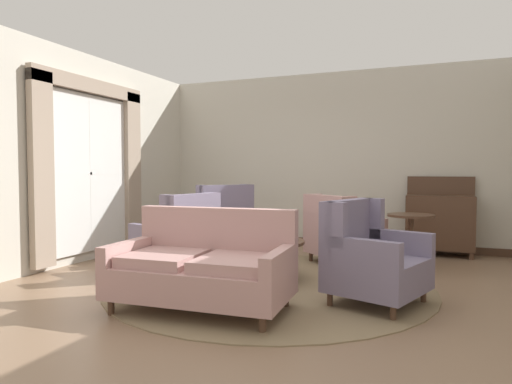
{
  "coord_description": "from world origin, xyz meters",
  "views": [
    {
      "loc": [
        1.74,
        -4.42,
        1.29
      ],
      "look_at": [
        -0.26,
        0.54,
        1.03
      ],
      "focal_mm": 31.78,
      "sensor_mm": 36.0,
      "label": 1
    }
  ],
  "objects_px": {
    "armchair_near_window": "(180,238)",
    "armchair_near_sideboard": "(371,259)",
    "coffee_table": "(264,247)",
    "settee": "(203,268)",
    "porcelain_vase": "(267,227)",
    "armchair_foreground_right": "(220,227)",
    "armchair_beside_settee": "(340,234)",
    "sideboard": "(440,221)",
    "side_table": "(411,236)"
  },
  "relations": [
    {
      "from": "armchair_near_window",
      "to": "armchair_near_sideboard",
      "type": "relative_size",
      "value": 0.99
    },
    {
      "from": "coffee_table",
      "to": "settee",
      "type": "height_order",
      "value": "settee"
    },
    {
      "from": "porcelain_vase",
      "to": "armchair_near_window",
      "type": "relative_size",
      "value": 0.34
    },
    {
      "from": "porcelain_vase",
      "to": "armchair_near_window",
      "type": "bearing_deg",
      "value": 175.08
    },
    {
      "from": "armchair_near_sideboard",
      "to": "armchair_foreground_right",
      "type": "distance_m",
      "value": 2.87
    },
    {
      "from": "porcelain_vase",
      "to": "armchair_beside_settee",
      "type": "distance_m",
      "value": 1.41
    },
    {
      "from": "porcelain_vase",
      "to": "sideboard",
      "type": "bearing_deg",
      "value": 52.26
    },
    {
      "from": "armchair_near_window",
      "to": "settee",
      "type": "bearing_deg",
      "value": 54.18
    },
    {
      "from": "coffee_table",
      "to": "settee",
      "type": "bearing_deg",
      "value": -95.84
    },
    {
      "from": "settee",
      "to": "armchair_beside_settee",
      "type": "height_order",
      "value": "armchair_beside_settee"
    },
    {
      "from": "armchair_foreground_right",
      "to": "sideboard",
      "type": "relative_size",
      "value": 0.95
    },
    {
      "from": "settee",
      "to": "armchair_near_window",
      "type": "distance_m",
      "value": 1.74
    },
    {
      "from": "armchair_near_window",
      "to": "armchair_foreground_right",
      "type": "xyz_separation_m",
      "value": [
        0.1,
        0.98,
        0.03
      ]
    },
    {
      "from": "porcelain_vase",
      "to": "armchair_near_sideboard",
      "type": "height_order",
      "value": "armchair_near_sideboard"
    },
    {
      "from": "porcelain_vase",
      "to": "armchair_near_window",
      "type": "height_order",
      "value": "armchair_near_window"
    },
    {
      "from": "coffee_table",
      "to": "armchair_beside_settee",
      "type": "distance_m",
      "value": 1.41
    },
    {
      "from": "settee",
      "to": "armchair_near_window",
      "type": "xyz_separation_m",
      "value": [
        -1.09,
        1.36,
        0.03
      ]
    },
    {
      "from": "sideboard",
      "to": "settee",
      "type": "bearing_deg",
      "value": -118.97
    },
    {
      "from": "settee",
      "to": "side_table",
      "type": "xyz_separation_m",
      "value": [
        1.68,
        2.46,
        0.05
      ]
    },
    {
      "from": "armchair_near_sideboard",
      "to": "side_table",
      "type": "xyz_separation_m",
      "value": [
        0.27,
        1.69,
        0.01
      ]
    },
    {
      "from": "coffee_table",
      "to": "armchair_near_window",
      "type": "bearing_deg",
      "value": 174.67
    },
    {
      "from": "armchair_beside_settee",
      "to": "armchair_foreground_right",
      "type": "xyz_separation_m",
      "value": [
        -1.76,
        -0.17,
        0.04
      ]
    },
    {
      "from": "settee",
      "to": "armchair_near_sideboard",
      "type": "distance_m",
      "value": 1.61
    },
    {
      "from": "armchair_near_sideboard",
      "to": "armchair_foreground_right",
      "type": "xyz_separation_m",
      "value": [
        -2.4,
        1.57,
        0.02
      ]
    },
    {
      "from": "coffee_table",
      "to": "armchair_near_sideboard",
      "type": "distance_m",
      "value": 1.37
    },
    {
      "from": "coffee_table",
      "to": "side_table",
      "type": "distance_m",
      "value": 1.98
    },
    {
      "from": "armchair_foreground_right",
      "to": "sideboard",
      "type": "bearing_deg",
      "value": 150.26
    },
    {
      "from": "armchair_foreground_right",
      "to": "sideboard",
      "type": "height_order",
      "value": "sideboard"
    },
    {
      "from": "porcelain_vase",
      "to": "armchair_near_window",
      "type": "xyz_separation_m",
      "value": [
        -1.24,
        0.11,
        -0.21
      ]
    },
    {
      "from": "porcelain_vase",
      "to": "armchair_near_sideboard",
      "type": "relative_size",
      "value": 0.34
    },
    {
      "from": "armchair_beside_settee",
      "to": "armchair_foreground_right",
      "type": "relative_size",
      "value": 1.01
    },
    {
      "from": "porcelain_vase",
      "to": "side_table",
      "type": "relative_size",
      "value": 0.5
    },
    {
      "from": "armchair_foreground_right",
      "to": "side_table",
      "type": "bearing_deg",
      "value": 129.03
    },
    {
      "from": "coffee_table",
      "to": "armchair_near_window",
      "type": "xyz_separation_m",
      "value": [
        -1.21,
        0.11,
        0.02
      ]
    },
    {
      "from": "settee",
      "to": "armchair_near_window",
      "type": "relative_size",
      "value": 1.58
    },
    {
      "from": "porcelain_vase",
      "to": "armchair_foreground_right",
      "type": "xyz_separation_m",
      "value": [
        -1.15,
        1.08,
        -0.18
      ]
    },
    {
      "from": "coffee_table",
      "to": "armchair_beside_settee",
      "type": "xyz_separation_m",
      "value": [
        0.64,
        1.26,
        0.02
      ]
    },
    {
      "from": "coffee_table",
      "to": "armchair_foreground_right",
      "type": "xyz_separation_m",
      "value": [
        -1.12,
        1.09,
        0.05
      ]
    },
    {
      "from": "armchair_beside_settee",
      "to": "armchair_near_window",
      "type": "relative_size",
      "value": 1.09
    },
    {
      "from": "armchair_near_window",
      "to": "armchair_near_sideboard",
      "type": "bearing_deg",
      "value": 92.19
    },
    {
      "from": "armchair_near_sideboard",
      "to": "sideboard",
      "type": "xyz_separation_m",
      "value": [
        0.62,
        2.91,
        0.09
      ]
    },
    {
      "from": "armchair_beside_settee",
      "to": "sideboard",
      "type": "height_order",
      "value": "sideboard"
    },
    {
      "from": "coffee_table",
      "to": "settee",
      "type": "xyz_separation_m",
      "value": [
        -0.13,
        -1.24,
        -0.01
      ]
    },
    {
      "from": "coffee_table",
      "to": "armchair_beside_settee",
      "type": "bearing_deg",
      "value": 63.14
    },
    {
      "from": "porcelain_vase",
      "to": "armchair_foreground_right",
      "type": "bearing_deg",
      "value": 136.65
    },
    {
      "from": "sideboard",
      "to": "side_table",
      "type": "bearing_deg",
      "value": -106.06
    },
    {
      "from": "armchair_foreground_right",
      "to": "porcelain_vase",
      "type": "bearing_deg",
      "value": 83.0
    },
    {
      "from": "armchair_beside_settee",
      "to": "sideboard",
      "type": "bearing_deg",
      "value": -100.44
    },
    {
      "from": "porcelain_vase",
      "to": "settee",
      "type": "bearing_deg",
      "value": -97.18
    },
    {
      "from": "porcelain_vase",
      "to": "coffee_table",
      "type": "bearing_deg",
      "value": -168.65
    }
  ]
}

